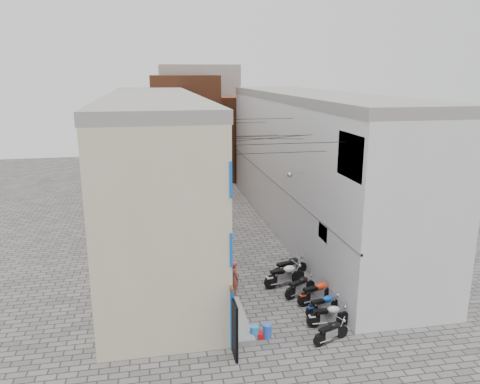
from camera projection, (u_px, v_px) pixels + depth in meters
ground at (296, 341)px, 18.29m from camera, size 90.00×90.00×0.00m
plinth at (204, 233)px, 30.25m from camera, size 0.90×26.00×0.25m
building_left at (155, 169)px, 28.58m from camera, size 5.10×27.00×9.00m
building_right at (311, 163)px, 30.46m from camera, size 5.94×26.00×9.00m
building_far_brick_left at (185, 131)px, 43.32m from camera, size 6.00×6.00×10.00m
building_far_brick_right at (234, 137)px, 46.39m from camera, size 5.00×6.00×8.00m
building_far_concrete at (199, 119)px, 49.27m from camera, size 8.00×5.00×11.00m
far_shopfront at (211, 176)px, 41.96m from camera, size 2.00×0.30×2.40m
overhead_wires at (254, 135)px, 23.80m from camera, size 5.80×13.02×1.32m
motorcycle_a at (331, 331)px, 18.14m from camera, size 1.76×1.07×0.98m
motorcycle_b at (329, 314)px, 19.27m from camera, size 1.88×0.65×1.08m
motorcycle_c at (324, 304)px, 20.19m from camera, size 1.89×0.97×1.05m
motorcycle_d at (317, 291)px, 21.19m from camera, size 2.13×1.14×1.18m
motorcycle_e at (300, 285)px, 21.93m from camera, size 1.93×1.36×1.08m
motorcycle_f at (285, 274)px, 22.90m from camera, size 2.28×1.12×1.26m
motorcycle_g at (290, 266)px, 23.86m from camera, size 2.26×1.40×1.25m
person_a at (235, 278)px, 21.42m from camera, size 0.51×0.68×1.67m
person_b at (227, 271)px, 22.20m from camera, size 0.88×0.98×1.66m
water_jug_near at (267, 331)px, 18.51m from camera, size 0.41×0.41×0.55m
water_jug_far at (254, 332)px, 18.41m from camera, size 0.35×0.35×0.54m
red_crate at (259, 336)px, 18.49m from camera, size 0.37×0.29×0.22m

